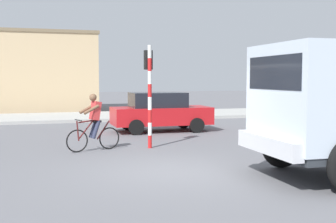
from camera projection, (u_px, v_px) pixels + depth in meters
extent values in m
plane|color=slate|center=(169.00, 170.00, 10.40)|extent=(120.00, 120.00, 0.00)
cube|color=#ADADA8|center=(91.00, 117.00, 24.04)|extent=(80.00, 5.00, 0.16)
cube|color=silver|center=(268.00, 145.00, 9.12)|extent=(0.32, 2.38, 0.36)
cube|color=black|center=(275.00, 73.00, 9.04)|extent=(0.19, 2.13, 0.70)
torus|color=black|center=(282.00, 145.00, 10.65)|extent=(1.11, 0.28, 1.10)
cylinder|color=black|center=(282.00, 145.00, 10.65)|extent=(0.50, 0.32, 0.50)
torus|color=black|center=(77.00, 141.00, 12.85)|extent=(0.66, 0.24, 0.68)
torus|color=black|center=(109.00, 138.00, 13.44)|extent=(0.66, 0.24, 0.68)
cylinder|color=#591E1E|center=(88.00, 121.00, 13.01)|extent=(0.59, 0.22, 0.09)
cylinder|color=#591E1E|center=(86.00, 129.00, 12.99)|extent=(0.50, 0.19, 0.57)
cylinder|color=#591E1E|center=(103.00, 130.00, 13.31)|extent=(0.43, 0.17, 0.57)
cylinder|color=#591E1E|center=(78.00, 131.00, 12.85)|extent=(0.10, 0.07, 0.59)
cylinder|color=black|center=(78.00, 120.00, 12.84)|extent=(0.17, 0.49, 0.03)
cube|color=black|center=(97.00, 121.00, 13.18)|extent=(0.26, 0.18, 0.06)
cube|color=#D13838|center=(95.00, 111.00, 13.12)|extent=(0.37, 0.39, 0.59)
sphere|color=brown|center=(93.00, 97.00, 13.05)|extent=(0.22, 0.22, 0.22)
cylinder|color=#2D334C|center=(96.00, 130.00, 13.07)|extent=(0.33, 0.20, 0.57)
cylinder|color=brown|center=(91.00, 110.00, 12.87)|extent=(0.50, 0.23, 0.29)
cylinder|color=#2D334C|center=(93.00, 129.00, 13.23)|extent=(0.33, 0.20, 0.57)
cylinder|color=brown|center=(87.00, 109.00, 13.14)|extent=(0.50, 0.23, 0.29)
cylinder|color=red|center=(150.00, 142.00, 13.69)|extent=(0.12, 0.12, 0.40)
cylinder|color=white|center=(150.00, 129.00, 13.65)|extent=(0.12, 0.12, 0.40)
cylinder|color=red|center=(150.00, 116.00, 13.62)|extent=(0.12, 0.12, 0.40)
cylinder|color=white|center=(150.00, 103.00, 13.59)|extent=(0.12, 0.12, 0.40)
cylinder|color=red|center=(150.00, 91.00, 13.56)|extent=(0.12, 0.12, 0.40)
cylinder|color=white|center=(150.00, 78.00, 13.53)|extent=(0.12, 0.12, 0.40)
cylinder|color=red|center=(150.00, 65.00, 13.50)|extent=(0.12, 0.12, 0.40)
cylinder|color=white|center=(150.00, 52.00, 13.47)|extent=(0.12, 0.12, 0.40)
cube|color=black|center=(148.00, 60.00, 13.66)|extent=(0.24, 0.20, 0.60)
sphere|color=red|center=(147.00, 60.00, 13.78)|extent=(0.14, 0.14, 0.14)
cube|color=red|center=(161.00, 116.00, 17.95)|extent=(4.02, 1.74, 0.70)
cube|color=black|center=(158.00, 100.00, 17.86)|extent=(2.21, 1.47, 0.60)
cylinder|color=black|center=(183.00, 121.00, 19.14)|extent=(0.60, 0.19, 0.60)
cylinder|color=black|center=(197.00, 125.00, 17.52)|extent=(0.60, 0.19, 0.60)
cylinder|color=black|center=(128.00, 123.00, 18.43)|extent=(0.60, 0.19, 0.60)
cylinder|color=black|center=(136.00, 127.00, 16.81)|extent=(0.60, 0.19, 0.60)
cube|color=#D1B284|center=(37.00, 74.00, 29.21)|extent=(7.38, 5.86, 4.96)
cube|color=#7D6B4F|center=(36.00, 35.00, 29.01)|extent=(7.53, 5.97, 0.20)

